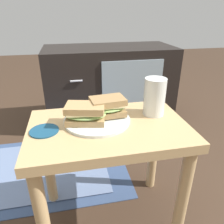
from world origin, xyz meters
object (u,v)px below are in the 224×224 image
(beer_glass, at_px, (154,98))
(coaster, at_px, (44,131))
(sandwich_front, at_px, (85,114))
(tv_cabinet, at_px, (110,85))
(plate, at_px, (97,120))
(sandwich_back, at_px, (108,107))

(beer_glass, height_order, coaster, beer_glass)
(beer_glass, bearing_deg, sandwich_front, -172.79)
(sandwich_front, distance_m, coaster, 0.15)
(sandwich_front, xyz_separation_m, beer_glass, (0.27, 0.03, 0.03))
(sandwich_front, bearing_deg, tv_cabinet, 74.07)
(plate, distance_m, sandwich_front, 0.06)
(sandwich_back, bearing_deg, plate, -158.32)
(sandwich_back, bearing_deg, coaster, -166.46)
(sandwich_back, height_order, coaster, sandwich_back)
(plate, height_order, beer_glass, beer_glass)
(tv_cabinet, relative_size, sandwich_back, 6.85)
(sandwich_front, height_order, coaster, sandwich_front)
(sandwich_front, xyz_separation_m, sandwich_back, (0.09, 0.03, 0.00))
(sandwich_front, xyz_separation_m, coaster, (-0.14, -0.02, -0.04))
(beer_glass, bearing_deg, sandwich_back, 179.85)
(tv_cabinet, bearing_deg, plate, -103.70)
(tv_cabinet, height_order, plate, tv_cabinet)
(sandwich_back, relative_size, beer_glass, 0.98)
(plate, height_order, coaster, plate)
(sandwich_front, bearing_deg, coaster, -171.71)
(plate, relative_size, sandwich_front, 1.52)
(plate, xyz_separation_m, coaster, (-0.18, -0.04, -0.00))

